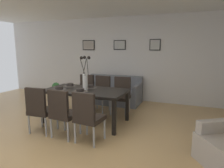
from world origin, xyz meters
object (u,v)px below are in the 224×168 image
Objects in this scene: dining_chair_near_left at (40,108)px; framed_picture_right at (155,45)px; potted_plant at (56,92)px; bowl_far_right at (90,86)px; bowl_near_left at (59,88)px; framed_picture_left at (89,45)px; centerpiece_vase at (85,77)px; framed_picture_center at (120,45)px; bowl_far_left at (80,90)px; dining_chair_near_right at (85,90)px; dining_chair_mid_left at (87,115)px; bowl_near_right at (70,85)px; dining_chair_far_left at (63,111)px; dining_chair_mid_right at (121,93)px; dining_table at (85,93)px; dining_chair_far_right at (101,92)px; sofa at (112,93)px.

dining_chair_near_left is 2.78× the size of framed_picture_right.
bowl_far_right is at bearing -23.64° from potted_plant.
framed_picture_left reaches higher than bowl_near_left.
framed_picture_center is at bearing 90.02° from centerpiece_vase.
dining_chair_near_left is 1.98m from potted_plant.
bowl_near_left is at bearing 92.50° from dining_chair_near_left.
bowl_far_left is at bearing -90.00° from framed_picture_center.
framed_picture_left reaches higher than dining_chair_near_right.
bowl_near_right is (-1.07, 1.10, 0.27)m from dining_chair_mid_left.
framed_picture_left is at bearing 114.25° from bowl_far_left.
dining_chair_near_left is at bearing -120.73° from centerpiece_vase.
dining_chair_near_right is at bearing 106.81° from dining_chair_far_left.
dining_chair_mid_right is 5.41× the size of bowl_near_right.
framed_picture_left reaches higher than dining_table.
dining_chair_near_right is at bearing 120.26° from dining_table.
dining_table is 0.87m from dining_chair_far_right.
dining_chair_near_right is (-0.52, 0.90, -0.15)m from dining_table.
framed_picture_center is at bearing 0.00° from framed_picture_left.
framed_picture_right is at bearing 67.10° from dining_chair_mid_right.
bowl_far_right is (-0.01, 1.08, 0.27)m from dining_chair_far_left.
dining_chair_far_left is 2.63m from sofa.
dining_chair_near_right reaches higher than bowl_near_right.
bowl_far_right is (0.52, -0.68, 0.27)m from dining_chair_near_right.
dining_chair_near_left is at bearing -88.50° from bowl_near_right.
dining_chair_mid_left is (1.04, -0.03, 0.00)m from dining_chair_near_left.
potted_plant is at bearing 130.68° from dining_chair_far_left.
dining_chair_far_left is 0.90m from bowl_near_left.
dining_chair_near_right and dining_chair_far_left have the same top height.
dining_chair_far_right is 0.93m from sofa.
dining_chair_mid_right is 1.15m from centerpiece_vase.
bowl_far_left is at bearing -64.80° from dining_chair_near_right.
dining_chair_near_left is 0.52m from dining_chair_far_left.
bowl_near_right is 1.69m from sofa.
dining_chair_near_right is at bearing -66.54° from framed_picture_left.
bowl_near_left is 3.10m from framed_picture_right.
bowl_near_right is 2.77m from framed_picture_right.
framed_picture_right reaches higher than centerpiece_vase.
dining_chair_near_right reaches higher than bowl_near_left.
dining_chair_near_right is at bearing -140.53° from framed_picture_right.
bowl_near_left is (-1.07, -1.09, 0.27)m from dining_chair_mid_right.
dining_chair_mid_left is 3.73m from framed_picture_left.
centerpiece_vase reaches higher than dining_chair_mid_right.
framed_picture_right is at bearing 39.47° from dining_chair_near_right.
bowl_near_right is 2.31m from framed_picture_left.
bowl_far_right is (-0.53, 1.10, 0.27)m from dining_chair_mid_left.
bowl_near_right is at bearing 180.00° from bowl_far_right.
centerpiece_vase is 1.67× the size of framed_picture_left.
framed_picture_center reaches higher than bowl_far_right.
dining_chair_far_right is 1.46m from potted_plant.
centerpiece_vase is at bearing 90.64° from dining_chair_far_left.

